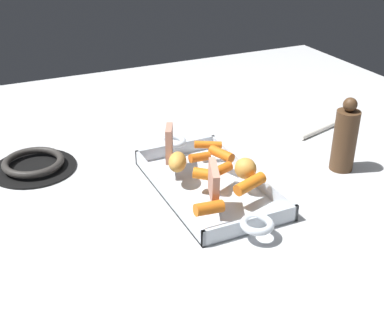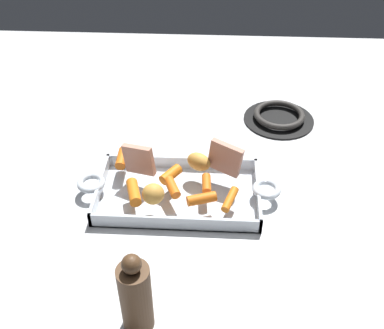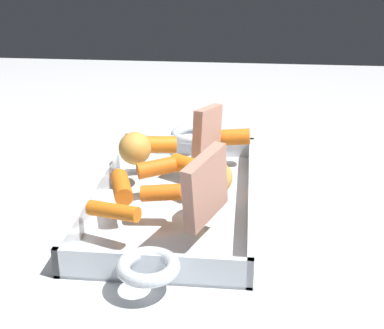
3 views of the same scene
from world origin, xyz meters
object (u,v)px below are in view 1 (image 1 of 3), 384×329
(baby_carrot_northeast, at_px, (250,184))
(serving_spoon, at_px, (337,122))
(baby_carrot_southeast, at_px, (222,169))
(roast_slice_thin, at_px, (169,143))
(baby_carrot_northwest, at_px, (206,174))
(potato_golden_small, at_px, (178,162))
(baby_carrot_long, at_px, (209,208))
(potato_golden_large, at_px, (245,168))
(baby_carrot_center_left, at_px, (208,145))
(baby_carrot_center_right, at_px, (221,154))
(roast_slice_outer, at_px, (214,182))
(roasting_dish, at_px, (209,185))
(baby_carrot_short, at_px, (200,157))
(pepper_mill, at_px, (345,138))
(stove_burner_rear, at_px, (34,165))

(baby_carrot_northeast, xyz_separation_m, serving_spoon, (-0.25, 0.42, -0.04))
(baby_carrot_southeast, bearing_deg, roast_slice_thin, -146.94)
(baby_carrot_northwest, bearing_deg, baby_carrot_southeast, 99.46)
(baby_carrot_northeast, relative_size, potato_golden_small, 1.25)
(baby_carrot_long, bearing_deg, potato_golden_large, 124.52)
(roast_slice_thin, distance_m, baby_carrot_center_left, 0.10)
(potato_golden_large, bearing_deg, baby_carrot_center_right, -178.30)
(roast_slice_outer, bearing_deg, roasting_dish, 158.16)
(baby_carrot_northeast, bearing_deg, baby_carrot_short, -166.07)
(roast_slice_thin, xyz_separation_m, baby_carrot_southeast, (0.11, 0.07, -0.03))
(roast_slice_thin, xyz_separation_m, baby_carrot_center_right, (0.05, 0.10, -0.03))
(roast_slice_thin, height_order, serving_spoon, roast_slice_thin)
(baby_carrot_short, relative_size, potato_golden_large, 1.02)
(roasting_dish, bearing_deg, pepper_mill, 82.32)
(roasting_dish, bearing_deg, serving_spoon, 109.13)
(roasting_dish, height_order, potato_golden_small, potato_golden_small)
(roast_slice_thin, height_order, baby_carrot_short, roast_slice_thin)
(baby_carrot_northwest, distance_m, baby_carrot_northeast, 0.09)
(roast_slice_thin, bearing_deg, baby_carrot_southeast, 33.06)
(baby_carrot_short, relative_size, baby_carrot_southeast, 0.94)
(roast_slice_thin, xyz_separation_m, baby_carrot_center_left, (-0.01, 0.10, -0.03))
(baby_carrot_center_left, bearing_deg, baby_carrot_northeast, -2.21)
(potato_golden_small, xyz_separation_m, stove_burner_rear, (-0.20, -0.26, -0.05))
(baby_carrot_northwest, height_order, potato_golden_large, potato_golden_large)
(baby_carrot_southeast, distance_m, potato_golden_small, 0.09)
(roasting_dish, xyz_separation_m, serving_spoon, (-0.16, 0.46, -0.00))
(baby_carrot_northeast, distance_m, baby_carrot_southeast, 0.08)
(baby_carrot_center_right, bearing_deg, roast_slice_thin, -114.59)
(potato_golden_large, bearing_deg, pepper_mill, 90.79)
(baby_carrot_center_right, height_order, baby_carrot_long, baby_carrot_long)
(baby_carrot_short, distance_m, stove_burner_rear, 0.37)
(roast_slice_outer, relative_size, stove_burner_rear, 0.36)
(baby_carrot_southeast, distance_m, serving_spoon, 0.47)
(potato_golden_large, bearing_deg, baby_carrot_northeast, -18.60)
(potato_golden_large, bearing_deg, stove_burner_rear, -128.06)
(baby_carrot_center_right, bearing_deg, stove_burner_rear, -117.77)
(baby_carrot_southeast, distance_m, potato_golden_large, 0.05)
(roast_slice_thin, relative_size, baby_carrot_short, 1.59)
(roast_slice_outer, distance_m, potato_golden_small, 0.13)
(baby_carrot_short, relative_size, potato_golden_small, 0.83)
(baby_carrot_short, bearing_deg, baby_carrot_northeast, 13.93)
(baby_carrot_long, bearing_deg, pepper_mill, 103.36)
(potato_golden_small, bearing_deg, baby_carrot_southeast, 55.92)
(baby_carrot_northeast, height_order, potato_golden_large, potato_golden_large)
(baby_carrot_northwest, height_order, potato_golden_small, potato_golden_small)
(roast_slice_outer, relative_size, potato_golden_small, 1.23)
(roasting_dish, distance_m, roast_slice_outer, 0.11)
(roasting_dish, xyz_separation_m, roast_slice_thin, (-0.10, -0.05, 0.06))
(roast_slice_thin, bearing_deg, serving_spoon, 96.94)
(baby_carrot_center_right, bearing_deg, baby_carrot_southeast, -26.91)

